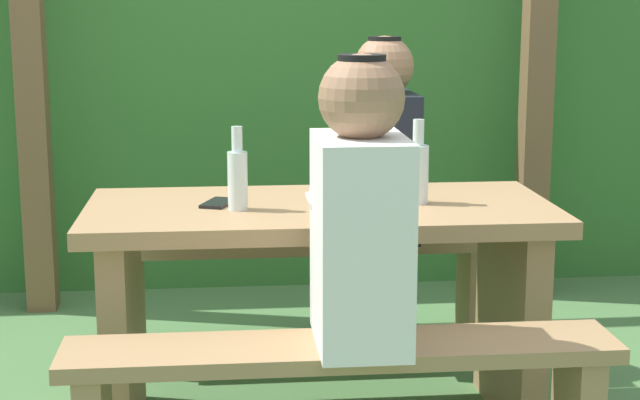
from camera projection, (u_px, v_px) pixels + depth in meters
hedge_backdrop at (280, 92)px, 4.95m from camera, size 6.40×0.95×1.71m
pergola_post_left at (31, 72)px, 4.11m from camera, size 0.12×0.12×2.03m
pergola_post_right at (538, 68)px, 4.31m from camera, size 0.12×0.12×2.03m
picnic_table at (320, 275)px, 3.05m from camera, size 1.40×0.64×0.70m
bench_near at (341, 393)px, 2.53m from camera, size 1.40×0.24×0.46m
bench_far at (305, 274)px, 3.62m from camera, size 1.40×0.24×0.46m
person_white_shirt at (360, 213)px, 2.44m from camera, size 0.25×0.35×0.72m
person_black_coat at (383, 146)px, 3.55m from camera, size 0.25×0.35×0.72m
drinking_glass at (367, 191)px, 3.01m from camera, size 0.07×0.07×0.08m
bottle_left at (418, 170)px, 3.00m from camera, size 0.07×0.07×0.25m
bottle_right at (238, 176)px, 2.90m from camera, size 0.06×0.06×0.25m
cell_phone at (218, 203)px, 2.99m from camera, size 0.11×0.16×0.01m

